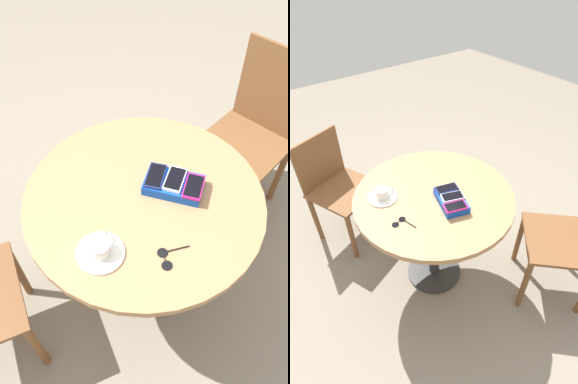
% 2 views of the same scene
% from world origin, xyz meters
% --- Properties ---
extents(ground_plane, '(8.00, 8.00, 0.00)m').
position_xyz_m(ground_plane, '(0.00, 0.00, 0.00)').
color(ground_plane, gray).
extents(round_table, '(0.90, 0.90, 0.72)m').
position_xyz_m(round_table, '(0.00, 0.00, 0.60)').
color(round_table, '#2D2D2D').
rests_on(round_table, ground_plane).
extents(phone_box, '(0.24, 0.19, 0.04)m').
position_xyz_m(phone_box, '(-0.11, -0.03, 0.74)').
color(phone_box, '#0F42AD').
rests_on(phone_box, round_table).
extents(phone_magenta, '(0.10, 0.13, 0.01)m').
position_xyz_m(phone_magenta, '(-0.18, -0.00, 0.76)').
color(phone_magenta, '#D11975').
rests_on(phone_magenta, phone_box).
extents(phone_white, '(0.10, 0.13, 0.01)m').
position_xyz_m(phone_white, '(-0.11, -0.04, 0.77)').
color(phone_white, silver).
rests_on(phone_white, phone_box).
extents(phone_navy, '(0.09, 0.13, 0.01)m').
position_xyz_m(phone_navy, '(-0.04, -0.05, 0.77)').
color(phone_navy, navy).
rests_on(phone_navy, phone_box).
extents(saucer, '(0.16, 0.16, 0.01)m').
position_xyz_m(saucer, '(0.15, 0.24, 0.72)').
color(saucer, silver).
rests_on(saucer, round_table).
extents(coffee_cup, '(0.07, 0.10, 0.05)m').
position_xyz_m(coffee_cup, '(0.15, 0.24, 0.75)').
color(coffee_cup, silver).
rests_on(coffee_cup, saucer).
extents(sunglasses, '(0.11, 0.09, 0.01)m').
position_xyz_m(sunglasses, '(-0.07, 0.26, 0.72)').
color(sunglasses, black).
rests_on(sunglasses, round_table).
extents(chair_near_window, '(0.53, 0.53, 0.81)m').
position_xyz_m(chair_near_window, '(0.74, 0.30, 0.43)').
color(chair_near_window, brown).
rests_on(chair_near_window, ground_plane).
extents(chair_far_side, '(0.57, 0.57, 0.92)m').
position_xyz_m(chair_far_side, '(-0.58, -0.59, 0.48)').
color(chair_far_side, brown).
rests_on(chair_far_side, ground_plane).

